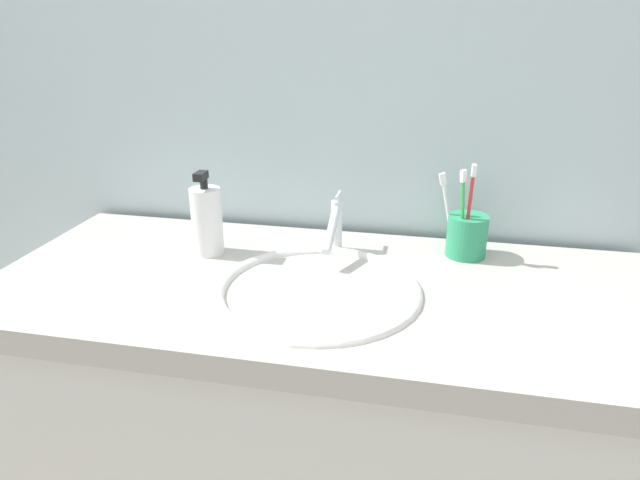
{
  "coord_description": "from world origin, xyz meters",
  "views": [
    {
      "loc": [
        0.19,
        -0.92,
        1.34
      ],
      "look_at": [
        -0.0,
        -0.01,
        0.96
      ],
      "focal_mm": 30.62,
      "sensor_mm": 36.0,
      "label": 1
    }
  ],
  "objects_px": {
    "toothbrush_red": "(469,206)",
    "soap_dispenser": "(207,220)",
    "toothbrush_white": "(447,208)",
    "faucet": "(334,226)",
    "toothbrush_cup": "(467,236)",
    "toothbrush_green": "(463,208)"
  },
  "relations": [
    {
      "from": "toothbrush_red",
      "to": "soap_dispenser",
      "type": "distance_m",
      "value": 0.54
    },
    {
      "from": "faucet",
      "to": "toothbrush_red",
      "type": "distance_m",
      "value": 0.28
    },
    {
      "from": "toothbrush_green",
      "to": "toothbrush_red",
      "type": "relative_size",
      "value": 0.95
    },
    {
      "from": "toothbrush_green",
      "to": "faucet",
      "type": "bearing_deg",
      "value": -175.24
    },
    {
      "from": "faucet",
      "to": "toothbrush_cup",
      "type": "xyz_separation_m",
      "value": [
        0.28,
        0.04,
        -0.02
      ]
    },
    {
      "from": "faucet",
      "to": "toothbrush_cup",
      "type": "distance_m",
      "value": 0.28
    },
    {
      "from": "toothbrush_cup",
      "to": "toothbrush_green",
      "type": "bearing_deg",
      "value": -126.11
    },
    {
      "from": "faucet",
      "to": "soap_dispenser",
      "type": "bearing_deg",
      "value": -168.54
    },
    {
      "from": "toothbrush_green",
      "to": "soap_dispenser",
      "type": "xyz_separation_m",
      "value": [
        -0.52,
        -0.08,
        -0.04
      ]
    },
    {
      "from": "toothbrush_cup",
      "to": "soap_dispenser",
      "type": "distance_m",
      "value": 0.55
    },
    {
      "from": "faucet",
      "to": "toothbrush_white",
      "type": "bearing_deg",
      "value": 10.82
    },
    {
      "from": "toothbrush_red",
      "to": "faucet",
      "type": "bearing_deg",
      "value": -175.09
    },
    {
      "from": "toothbrush_red",
      "to": "toothbrush_green",
      "type": "bearing_deg",
      "value": -172.0
    },
    {
      "from": "toothbrush_green",
      "to": "toothbrush_red",
      "type": "bearing_deg",
      "value": 8.0
    },
    {
      "from": "toothbrush_red",
      "to": "soap_dispenser",
      "type": "relative_size",
      "value": 1.1
    },
    {
      "from": "toothbrush_red",
      "to": "soap_dispenser",
      "type": "bearing_deg",
      "value": -171.84
    },
    {
      "from": "toothbrush_cup",
      "to": "soap_dispenser",
      "type": "bearing_deg",
      "value": -169.84
    },
    {
      "from": "toothbrush_white",
      "to": "soap_dispenser",
      "type": "bearing_deg",
      "value": -168.84
    },
    {
      "from": "toothbrush_cup",
      "to": "soap_dispenser",
      "type": "xyz_separation_m",
      "value": [
        -0.54,
        -0.1,
        0.03
      ]
    },
    {
      "from": "faucet",
      "to": "soap_dispenser",
      "type": "relative_size",
      "value": 0.88
    },
    {
      "from": "toothbrush_green",
      "to": "soap_dispenser",
      "type": "height_order",
      "value": "toothbrush_green"
    },
    {
      "from": "toothbrush_red",
      "to": "toothbrush_cup",
      "type": "bearing_deg",
      "value": 81.71
    }
  ]
}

